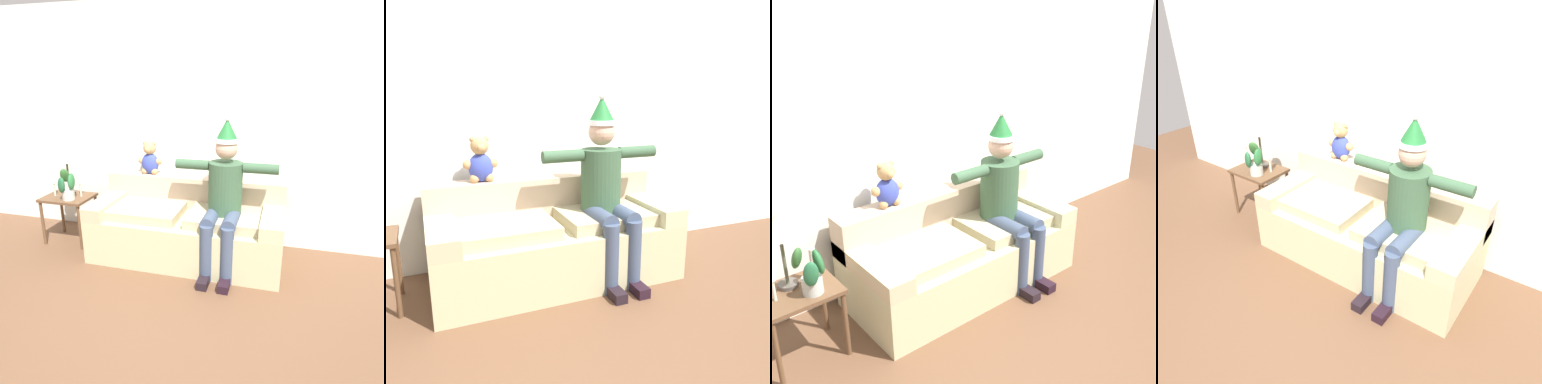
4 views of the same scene
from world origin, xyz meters
TOP-DOWN VIEW (x-y plane):
  - ground_plane at (0.00, 0.00)m, footprint 10.00×10.00m
  - back_wall at (0.00, 1.55)m, footprint 7.00×0.10m
  - couch at (0.00, 1.02)m, footprint 2.02×0.89m
  - person_seated at (0.41, 0.86)m, footprint 1.02×0.77m
  - teddy_bear at (-0.53, 1.30)m, footprint 0.29×0.17m
  - side_table at (-1.46, 1.00)m, footprint 0.55×0.43m
  - table_lamp at (-1.49, 1.09)m, footprint 0.24×0.24m
  - potted_plant at (-1.39, 0.90)m, footprint 0.22×0.26m
  - candle_tall at (-1.62, 0.98)m, footprint 0.04×0.04m
  - candle_short at (-1.31, 1.04)m, footprint 0.04×0.04m

SIDE VIEW (x-z plane):
  - ground_plane at x=0.00m, z-range 0.00..0.00m
  - couch at x=0.00m, z-range -0.08..0.75m
  - side_table at x=-1.46m, z-range 0.19..0.75m
  - potted_plant at x=-1.39m, z-range 0.53..0.90m
  - candle_tall at x=-1.62m, z-range 0.60..0.85m
  - candle_short at x=-1.31m, z-range 0.60..0.85m
  - person_seated at x=0.41m, z-range 0.02..1.57m
  - teddy_bear at x=-0.53m, z-range 0.81..1.19m
  - table_lamp at x=-1.49m, z-range 0.73..1.30m
  - back_wall at x=0.00m, z-range 0.00..2.70m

